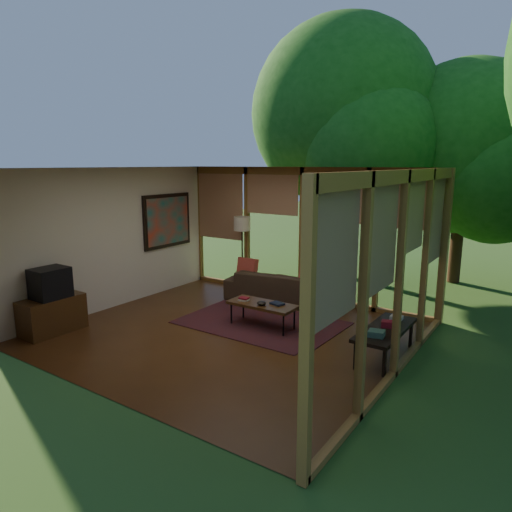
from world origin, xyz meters
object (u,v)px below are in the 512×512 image
Objects in this scene: coffee_table at (262,305)px; side_console at (382,330)px; sofa at (279,287)px; television at (50,283)px; media_cabinet at (52,315)px; floor_lamp at (242,228)px.

side_console is (2.11, -0.07, 0.02)m from coffee_table.
sofa is 4.24m from television.
television is at bearing 48.94° from sofa.
media_cabinet is at bearing 180.00° from television.
sofa is at bearing 110.37° from coffee_table.
sofa is 1.55m from floor_lamp.
floor_lamp is at bearing -20.97° from sofa.
side_console is at bearing 141.28° from sofa.
sofa is 3.86× the size of television.
sofa reaches higher than media_cabinet.
media_cabinet is 0.55m from television.
media_cabinet is 5.30m from side_console.
floor_lamp is at bearing 155.28° from side_console.
television reaches higher than media_cabinet.
media_cabinet reaches higher than coffee_table.
television is at bearing -106.68° from floor_lamp.
floor_lamp is at bearing 73.04° from media_cabinet.
coffee_table is 2.11m from side_console.
floor_lamp is 2.51m from coffee_table.
television is at bearing -156.69° from side_console.
television reaches higher than coffee_table.
television is 0.46× the size of coffee_table.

